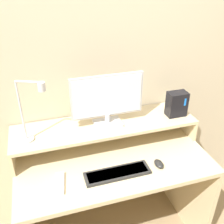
% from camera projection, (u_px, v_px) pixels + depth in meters
% --- Properties ---
extents(wall_back, '(6.00, 0.05, 2.50)m').
position_uv_depth(wall_back, '(97.00, 68.00, 1.76)').
color(wall_back, beige).
rests_on(wall_back, ground_plane).
extents(desk, '(1.24, 0.66, 0.76)m').
position_uv_depth(desk, '(113.00, 183.00, 1.81)').
color(desk, beige).
rests_on(desk, ground_plane).
extents(monitor_shelf, '(1.24, 0.32, 0.16)m').
position_uv_depth(monitor_shelf, '(105.00, 127.00, 1.77)').
color(monitor_shelf, beige).
rests_on(monitor_shelf, desk).
extents(monitor, '(0.47, 0.13, 0.35)m').
position_uv_depth(monitor, '(107.00, 99.00, 1.66)').
color(monitor, '#BCBCC1').
rests_on(monitor, monitor_shelf).
extents(desk_lamp, '(0.20, 0.12, 0.39)m').
position_uv_depth(desk_lamp, '(30.00, 112.00, 1.49)').
color(desk_lamp, silver).
rests_on(desk_lamp, monitor_shelf).
extents(router_dock, '(0.13, 0.09, 0.18)m').
position_uv_depth(router_dock, '(177.00, 104.00, 1.81)').
color(router_dock, black).
rests_on(router_dock, monitor_shelf).
extents(keyboard, '(0.40, 0.11, 0.02)m').
position_uv_depth(keyboard, '(117.00, 173.00, 1.56)').
color(keyboard, '#282828').
rests_on(keyboard, desk).
extents(mouse, '(0.05, 0.08, 0.03)m').
position_uv_depth(mouse, '(159.00, 164.00, 1.63)').
color(mouse, black).
rests_on(mouse, desk).
extents(remote_control, '(0.08, 0.18, 0.02)m').
position_uv_depth(remote_control, '(60.00, 183.00, 1.49)').
color(remote_control, white).
rests_on(remote_control, desk).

